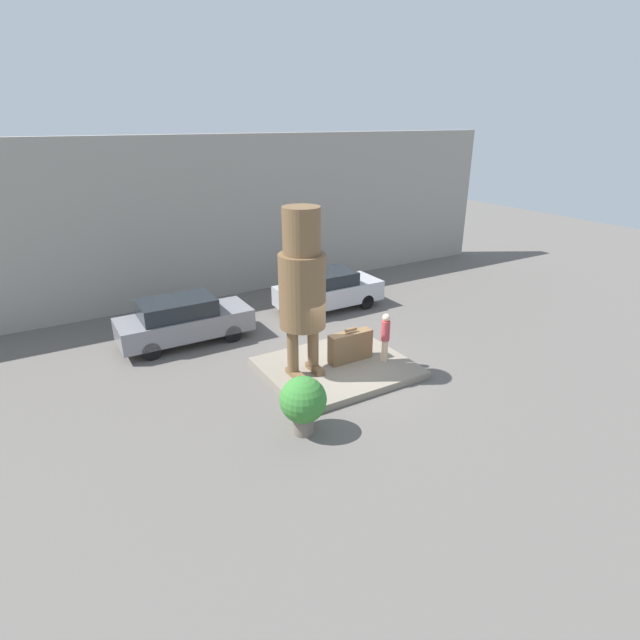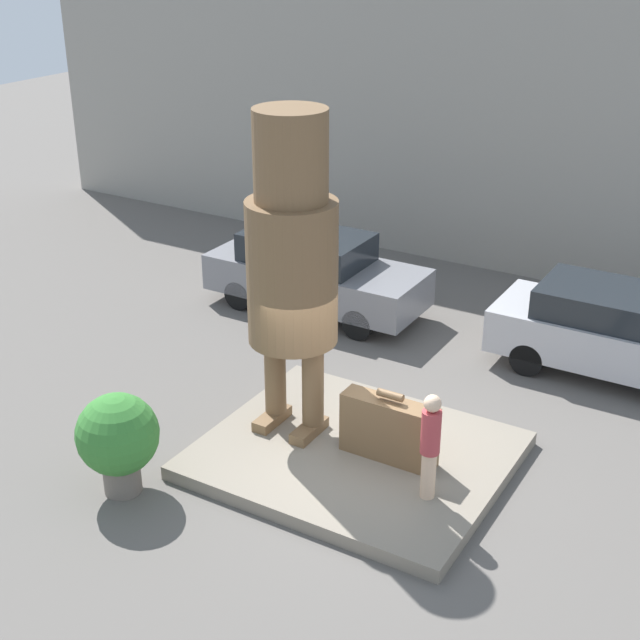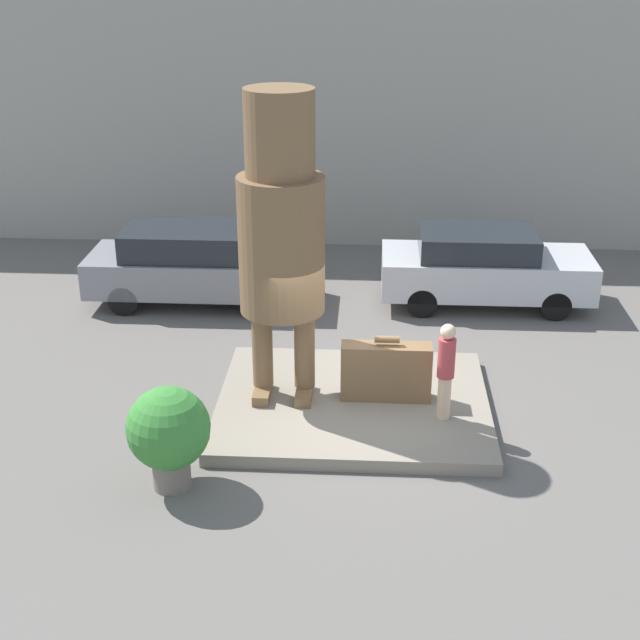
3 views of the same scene
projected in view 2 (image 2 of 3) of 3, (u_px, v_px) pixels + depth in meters
The scene contains 9 objects.
ground_plane at pixel (355, 461), 13.44m from camera, with size 60.00×60.00×0.00m, color #605B56.
pedestal at pixel (355, 455), 13.40m from camera, with size 4.40×3.72×0.21m.
building_backdrop at pixel (557, 127), 18.93m from camera, with size 28.00×0.60×6.76m.
statue_figure at pixel (292, 252), 12.76m from camera, with size 1.34×1.34×4.95m.
giant_suitcase at pixel (389, 429), 12.96m from camera, with size 1.46×0.38×1.11m.
tourist at pixel (430, 442), 11.92m from camera, with size 0.27×0.27×1.59m.
parked_car_grey at pixel (314, 271), 18.23m from camera, with size 4.53×1.76×1.64m.
parked_car_silver at pixel (616, 332), 15.64m from camera, with size 4.34×1.77×1.60m.
planter_pot at pixel (118, 437), 12.39m from camera, with size 1.17×1.17×1.53m.
Camera 2 is at (5.34, -9.99, 7.56)m, focal length 50.00 mm.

